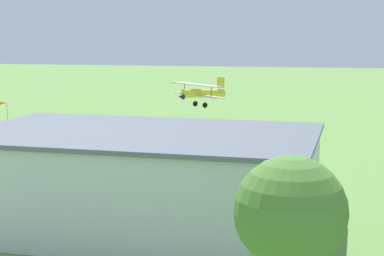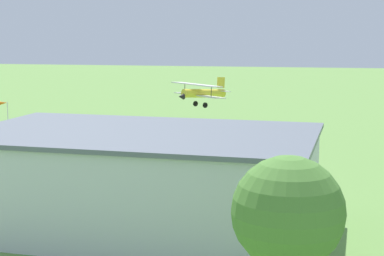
{
  "view_description": "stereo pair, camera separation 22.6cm",
  "coord_description": "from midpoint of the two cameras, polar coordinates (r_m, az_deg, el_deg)",
  "views": [
    {
      "loc": [
        -17.98,
        77.96,
        15.6
      ],
      "look_at": [
        -4.36,
        11.19,
        5.13
      ],
      "focal_mm": 59.33,
      "sensor_mm": 36.0,
      "label": 1
    },
    {
      "loc": [
        -18.2,
        77.91,
        15.6
      ],
      "look_at": [
        -4.36,
        11.19,
        5.13
      ],
      "focal_mm": 59.33,
      "sensor_mm": 36.0,
      "label": 2
    }
  ],
  "objects": [
    {
      "name": "person_at_fence_line",
      "position": [
        67.0,
        9.18,
        -4.08
      ],
      "size": [
        0.52,
        0.52,
        1.74
      ],
      "color": "beige",
      "rests_on": "ground_plane"
    },
    {
      "name": "tree_by_windsock",
      "position": [
        31.28,
        8.83,
        -7.56
      ],
      "size": [
        5.56,
        5.56,
        9.7
      ],
      "color": "brown",
      "rests_on": "ground_plane"
    },
    {
      "name": "car_grey",
      "position": [
        68.99,
        -15.76,
        -3.96
      ],
      "size": [
        2.07,
        4.29,
        1.62
      ],
      "color": "slate",
      "rests_on": "ground_plane"
    },
    {
      "name": "windsock",
      "position": [
        86.06,
        -16.53,
        1.83
      ],
      "size": [
        1.4,
        1.39,
        6.6
      ],
      "color": "silver",
      "rests_on": "ground_plane"
    },
    {
      "name": "car_green",
      "position": [
        66.78,
        -9.81,
        -4.15
      ],
      "size": [
        2.16,
        4.43,
        1.67
      ],
      "color": "#1E6B38",
      "rests_on": "ground_plane"
    },
    {
      "name": "biplane",
      "position": [
        75.02,
        0.97,
        3.23
      ],
      "size": [
        7.36,
        7.31,
        3.45
      ],
      "color": "yellow"
    },
    {
      "name": "ground_plane",
      "position": [
        81.52,
        -1.33,
        -2.3
      ],
      "size": [
        400.0,
        400.0,
        0.0
      ],
      "primitive_type": "plane",
      "color": "#608C42"
    },
    {
      "name": "car_white",
      "position": [
        60.64,
        10.05,
        -5.47
      ],
      "size": [
        2.16,
        4.26,
        1.66
      ],
      "color": "white",
      "rests_on": "ground_plane"
    },
    {
      "name": "person_by_parked_cars",
      "position": [
        66.84,
        3.29,
        -4.11
      ],
      "size": [
        0.53,
        0.53,
        1.55
      ],
      "color": "#72338C",
      "rests_on": "ground_plane"
    },
    {
      "name": "person_near_hangar_door",
      "position": [
        66.0,
        0.84,
        -4.15
      ],
      "size": [
        0.39,
        0.39,
        1.78
      ],
      "color": "#72338C",
      "rests_on": "ground_plane"
    },
    {
      "name": "hangar",
      "position": [
        50.48,
        -4.43,
        -4.67
      ],
      "size": [
        28.03,
        18.07,
        7.84
      ],
      "color": "silver",
      "rests_on": "ground_plane"
    },
    {
      "name": "person_watching_takeoff",
      "position": [
        71.64,
        -8.63,
        -3.3
      ],
      "size": [
        0.53,
        0.53,
        1.6
      ],
      "color": "beige",
      "rests_on": "ground_plane"
    }
  ]
}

